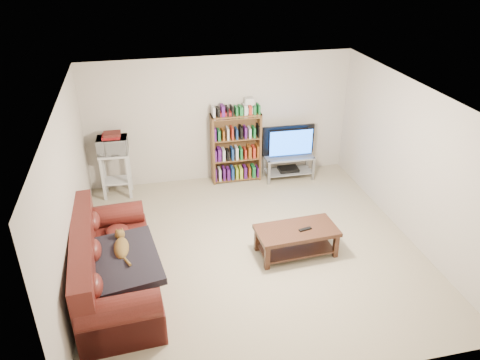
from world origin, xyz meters
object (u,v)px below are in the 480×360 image
object	(u,v)px
coffee_table	(296,236)
sofa	(110,271)
bookshelf	(236,147)
tv_stand	(289,163)

from	to	relation	value
coffee_table	sofa	bearing A→B (deg)	-177.57
coffee_table	bookshelf	size ratio (longest dim) A/B	0.91
coffee_table	tv_stand	xyz separation A→B (m)	(0.66, 2.40, 0.02)
coffee_table	bookshelf	xyz separation A→B (m)	(-0.37, 2.55, 0.40)
tv_stand	bookshelf	bearing A→B (deg)	172.19
coffee_table	tv_stand	world-z (taller)	tv_stand
bookshelf	sofa	bearing A→B (deg)	-129.32
tv_stand	bookshelf	world-z (taller)	bookshelf
sofa	tv_stand	size ratio (longest dim) A/B	2.47
sofa	tv_stand	xyz separation A→B (m)	(3.35, 2.66, -0.02)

